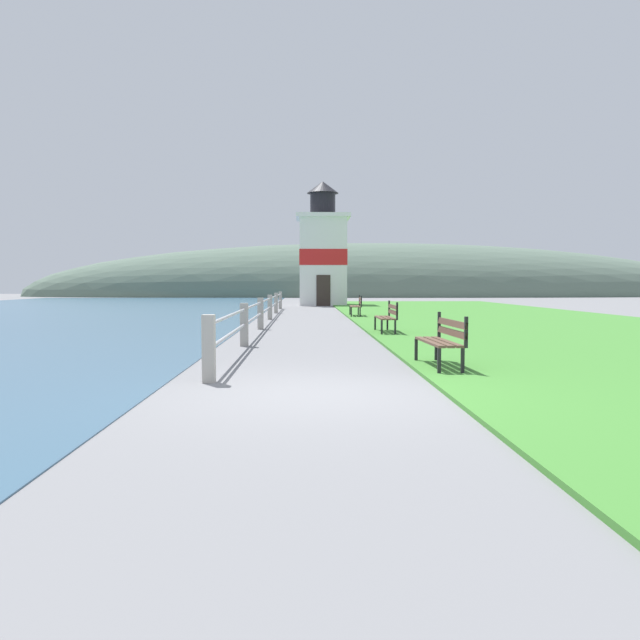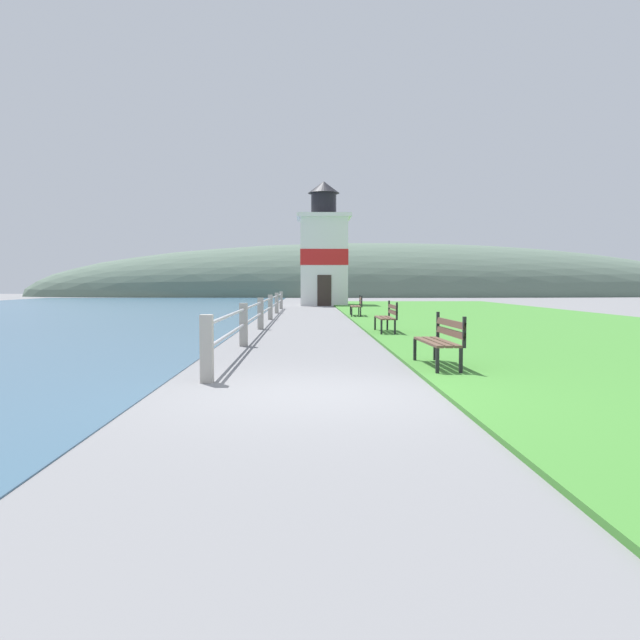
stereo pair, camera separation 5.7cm
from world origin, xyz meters
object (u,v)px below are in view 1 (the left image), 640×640
at_px(park_bench_far, 357,305).
at_px(lighthouse, 323,253).
at_px(park_bench_midway, 388,315).
at_px(park_bench_near, 443,338).

relative_size(park_bench_far, lighthouse, 0.21).
relative_size(park_bench_midway, park_bench_far, 0.99).
xyz_separation_m(park_bench_near, park_bench_far, (-0.07, 16.45, 0.00)).
xyz_separation_m(park_bench_midway, park_bench_far, (-0.13, 9.05, -0.00)).
bearing_deg(lighthouse, park_bench_far, -85.92).
xyz_separation_m(park_bench_midway, lighthouse, (-1.19, 23.87, 2.93)).
distance_m(park_bench_near, park_bench_far, 16.45).
xyz_separation_m(park_bench_near, park_bench_midway, (0.06, 7.40, 0.00)).
bearing_deg(park_bench_near, park_bench_far, -92.01).
distance_m(park_bench_far, lighthouse, 15.15).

